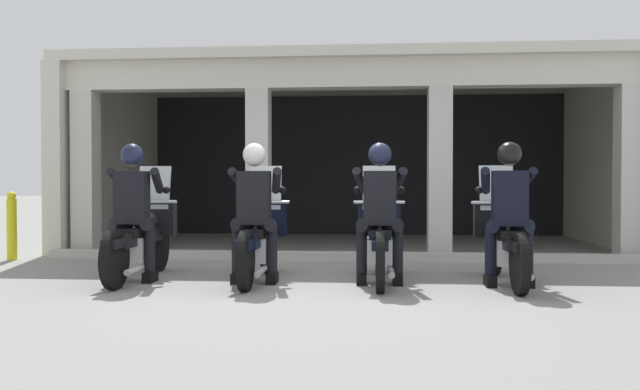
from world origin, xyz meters
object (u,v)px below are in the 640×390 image
at_px(motorcycle_center_right, 379,238).
at_px(motorcycle_far_right, 504,239).
at_px(police_officer_far_right, 509,201).
at_px(bollard_kerbside, 12,226).
at_px(motorcycle_center_left, 259,237).
at_px(police_officer_center_right, 380,201).
at_px(police_officer_center_left, 255,200).
at_px(police_officer_far_left, 133,200).
at_px(motorcycle_far_left, 142,236).

xyz_separation_m(motorcycle_center_right, motorcycle_far_right, (1.41, -0.03, 0.00)).
height_order(police_officer_far_right, bollard_kerbside, police_officer_far_right).
bearing_deg(motorcycle_center_left, bollard_kerbside, 154.02).
height_order(motorcycle_center_left, police_officer_center_right, police_officer_center_right).
height_order(motorcycle_center_left, police_officer_center_left, police_officer_center_left).
distance_m(police_officer_far_left, police_officer_far_right, 4.22).
height_order(police_officer_far_left, police_officer_center_left, same).
distance_m(motorcycle_center_right, police_officer_center_right, 0.52).
bearing_deg(police_officer_center_left, police_officer_far_right, -4.38).
relative_size(police_officer_center_left, bollard_kerbside, 1.58).
height_order(police_officer_center_left, bollard_kerbside, police_officer_center_left).
bearing_deg(police_officer_far_right, motorcycle_center_right, 170.14).
xyz_separation_m(police_officer_far_left, motorcycle_center_left, (1.41, 0.30, -0.44)).
relative_size(motorcycle_center_left, motorcycle_far_right, 1.00).
height_order(police_officer_far_left, bollard_kerbside, police_officer_far_left).
bearing_deg(police_officer_far_right, bollard_kerbside, 167.46).
distance_m(police_officer_far_right, bollard_kerbside, 7.04).
relative_size(police_officer_center_right, police_officer_far_right, 1.00).
height_order(motorcycle_far_left, police_officer_center_right, police_officer_center_right).
bearing_deg(police_officer_center_right, police_officer_far_left, 176.60).
xyz_separation_m(police_officer_center_right, motorcycle_far_right, (1.41, 0.25, -0.44)).
bearing_deg(motorcycle_center_right, motorcycle_far_right, -5.64).
bearing_deg(motorcycle_far_left, police_officer_far_left, -96.37).
xyz_separation_m(police_officer_far_left, police_officer_center_right, (2.82, 0.04, 0.00)).
height_order(motorcycle_center_right, police_officer_far_right, police_officer_far_right).
bearing_deg(police_officer_center_left, police_officer_center_right, -3.12).
relative_size(motorcycle_far_left, police_officer_center_right, 1.29).
relative_size(police_officer_far_left, bollard_kerbside, 1.58).
xyz_separation_m(motorcycle_center_left, police_officer_center_right, (1.41, -0.25, 0.44)).
bearing_deg(police_officer_far_left, police_officer_center_left, -5.50).
xyz_separation_m(motorcycle_far_left, bollard_kerbside, (-2.55, 1.59, -0.00)).
bearing_deg(police_officer_far_left, motorcycle_center_left, 5.85).
xyz_separation_m(motorcycle_center_left, bollard_kerbside, (-3.96, 1.57, -0.00)).
height_order(motorcycle_far_left, motorcycle_far_right, same).
bearing_deg(police_officer_far_right, police_officer_center_left, -177.26).
bearing_deg(bollard_kerbside, police_officer_far_left, -36.32).
bearing_deg(police_officer_center_right, bollard_kerbside, 156.88).
bearing_deg(police_officer_far_right, motorcycle_far_right, 92.57).
xyz_separation_m(motorcycle_center_right, bollard_kerbside, (-5.37, 1.55, -0.00)).
distance_m(police_officer_far_left, bollard_kerbside, 3.19).
height_order(motorcycle_far_right, police_officer_far_right, police_officer_far_right).
distance_m(motorcycle_far_left, bollard_kerbside, 3.00).
bearing_deg(motorcycle_center_left, police_officer_center_left, -94.55).
distance_m(motorcycle_center_left, police_officer_far_right, 2.86).
height_order(motorcycle_far_left, police_officer_far_left, police_officer_far_left).
xyz_separation_m(police_officer_center_left, bollard_kerbside, (-3.96, 1.86, -0.44)).
distance_m(motorcycle_center_left, police_officer_center_right, 1.50).
bearing_deg(motorcycle_far_left, police_officer_far_right, -9.81).
bearing_deg(bollard_kerbside, motorcycle_far_left, -31.94).
relative_size(motorcycle_center_left, police_officer_center_left, 1.29).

